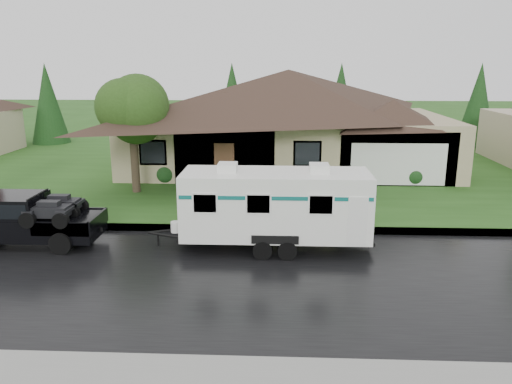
# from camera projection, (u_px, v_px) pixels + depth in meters

# --- Properties ---
(ground) EXTENTS (140.00, 140.00, 0.00)m
(ground) POSITION_uv_depth(u_px,v_px,m) (233.00, 253.00, 16.54)
(ground) COLOR #265219
(ground) RESTS_ON ground
(road) EXTENTS (140.00, 8.00, 0.01)m
(road) POSITION_uv_depth(u_px,v_px,m) (227.00, 278.00, 14.61)
(road) COLOR black
(road) RESTS_ON ground
(curb) EXTENTS (140.00, 0.50, 0.15)m
(curb) POSITION_uv_depth(u_px,v_px,m) (239.00, 229.00, 18.70)
(curb) COLOR gray
(curb) RESTS_ON ground
(lawn) EXTENTS (140.00, 26.00, 0.15)m
(lawn) POSITION_uv_depth(u_px,v_px,m) (255.00, 163.00, 31.03)
(lawn) COLOR #265219
(lawn) RESTS_ON ground
(house_main) EXTENTS (19.44, 10.80, 6.90)m
(house_main) POSITION_uv_depth(u_px,v_px,m) (293.00, 108.00, 28.92)
(house_main) COLOR tan
(house_main) RESTS_ON lawn
(tree_left_green) EXTENTS (3.27, 3.27, 5.42)m
(tree_left_green) POSITION_uv_depth(u_px,v_px,m) (132.00, 112.00, 22.88)
(tree_left_green) COLOR #382B1E
(tree_left_green) RESTS_ON lawn
(shrub_row) EXTENTS (13.60, 1.00, 1.00)m
(shrub_row) POSITION_uv_depth(u_px,v_px,m) (289.00, 174.00, 25.29)
(shrub_row) COLOR #143814
(shrub_row) RESTS_ON lawn
(pickup_truck) EXTENTS (5.29, 2.01, 1.76)m
(pickup_truck) POSITION_uv_depth(u_px,v_px,m) (19.00, 218.00, 17.12)
(pickup_truck) COLOR black
(pickup_truck) RESTS_ON ground
(travel_trailer) EXTENTS (6.53, 2.29, 2.93)m
(travel_trailer) POSITION_uv_depth(u_px,v_px,m) (275.00, 204.00, 16.58)
(travel_trailer) COLOR white
(travel_trailer) RESTS_ON ground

